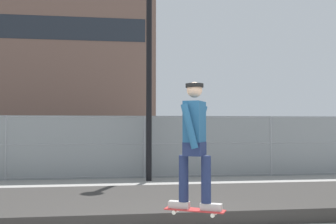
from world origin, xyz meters
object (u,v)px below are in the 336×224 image
object	(u,v)px
street_lamp	(149,36)
parked_car_near	(30,145)
parked_car_mid	(203,143)
skater	(195,137)
skateboard	(195,210)

from	to	relation	value
street_lamp	parked_car_near	world-z (taller)	street_lamp
street_lamp	parked_car_mid	distance (m)	6.11
skater	parked_car_near	bearing A→B (deg)	112.76
parked_car_mid	skateboard	bearing A→B (deg)	-103.36
skater	street_lamp	world-z (taller)	street_lamp
street_lamp	parked_car_mid	world-z (taller)	street_lamp
parked_car_near	parked_car_mid	world-z (taller)	same
skateboard	parked_car_near	distance (m)	10.89
skater	parked_car_near	world-z (taller)	skater
parked_car_near	parked_car_mid	bearing A→B (deg)	3.05
skater	skateboard	bearing A→B (deg)	-104.04
skater	street_lamp	size ratio (longest dim) A/B	0.26
skater	parked_car_mid	xyz separation A→B (m)	(2.47, 10.39, -0.56)
skateboard	parked_car_near	world-z (taller)	parked_car_near
parked_car_near	skater	bearing A→B (deg)	-67.24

